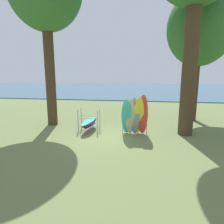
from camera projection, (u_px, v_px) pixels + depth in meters
The scene contains 5 objects.
ground_plane at pixel (108, 137), 10.36m from camera, with size 80.00×80.00×0.00m, color olive.
lake_water at pixel (135, 88), 40.23m from camera, with size 80.00×36.00×0.10m, color #38607A.
tree_mid_behind at pixel (200, 28), 12.84m from camera, with size 4.19×4.19×8.47m.
leaning_board_pile at pixel (135, 116), 10.41m from camera, with size 1.44×1.01×2.21m.
board_storage_rack at pixel (89, 122), 11.35m from camera, with size 1.15×2.13×1.25m.
Camera 1 is at (1.73, -9.75, 3.30)m, focal length 32.19 mm.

